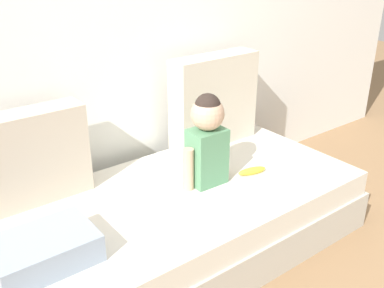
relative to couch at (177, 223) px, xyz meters
name	(u,v)px	position (x,y,z in m)	size (l,w,h in m)	color
ground_plane	(178,250)	(0.00, 0.00, -0.18)	(12.00, 12.00, 0.00)	#93704C
back_wall	(109,17)	(0.00, 0.61, 0.99)	(5.23, 0.10, 2.33)	white
couch	(177,223)	(0.00, 0.00, 0.00)	(2.03, 0.96, 0.36)	beige
throw_pillow_left	(37,156)	(-0.56, 0.38, 0.42)	(0.49, 0.16, 0.46)	#C1B29E
throw_pillow_right	(214,100)	(0.56, 0.38, 0.47)	(0.58, 0.16, 0.56)	beige
toddler	(207,138)	(0.20, 0.00, 0.44)	(0.30, 0.17, 0.50)	#568E66
banana	(252,171)	(0.45, -0.09, 0.20)	(0.17, 0.04, 0.04)	yellow
folded_blanket	(44,250)	(-0.73, -0.12, 0.24)	(0.40, 0.28, 0.12)	#8E9EB2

